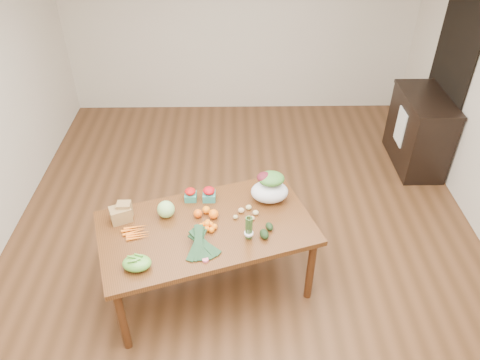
{
  "coord_description": "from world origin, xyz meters",
  "views": [
    {
      "loc": [
        -0.1,
        -3.57,
        3.48
      ],
      "look_at": [
        -0.04,
        0.0,
        0.81
      ],
      "focal_mm": 35.0,
      "sensor_mm": 36.0,
      "label": 1
    }
  ],
  "objects_px": {
    "dining_table": "(208,257)",
    "paper_bag": "(121,213)",
    "cabinet": "(419,131)",
    "kale_bunch": "(202,245)",
    "cabbage": "(166,209)",
    "mandarin_cluster": "(207,225)",
    "salad_bag": "(270,188)",
    "asparagus_bundle": "(249,228)"
  },
  "relations": [
    {
      "from": "salad_bag",
      "to": "mandarin_cluster",
      "type": "bearing_deg",
      "value": -145.63
    },
    {
      "from": "cabinet",
      "to": "cabbage",
      "type": "xyz_separation_m",
      "value": [
        -2.92,
        -1.87,
        0.36
      ]
    },
    {
      "from": "cabinet",
      "to": "paper_bag",
      "type": "height_order",
      "value": "cabinet"
    },
    {
      "from": "dining_table",
      "to": "paper_bag",
      "type": "bearing_deg",
      "value": 155.53
    },
    {
      "from": "paper_bag",
      "to": "cabbage",
      "type": "relative_size",
      "value": 1.53
    },
    {
      "from": "mandarin_cluster",
      "to": "kale_bunch",
      "type": "xyz_separation_m",
      "value": [
        -0.03,
        -0.28,
        0.04
      ]
    },
    {
      "from": "salad_bag",
      "to": "paper_bag",
      "type": "bearing_deg",
      "value": -168.7
    },
    {
      "from": "cabbage",
      "to": "dining_table",
      "type": "bearing_deg",
      "value": -21.31
    },
    {
      "from": "asparagus_bundle",
      "to": "dining_table",
      "type": "bearing_deg",
      "value": 138.12
    },
    {
      "from": "dining_table",
      "to": "asparagus_bundle",
      "type": "relative_size",
      "value": 7.26
    },
    {
      "from": "asparagus_bundle",
      "to": "kale_bunch",
      "type": "bearing_deg",
      "value": -176.31
    },
    {
      "from": "mandarin_cluster",
      "to": "salad_bag",
      "type": "xyz_separation_m",
      "value": [
        0.56,
        0.38,
        0.09
      ]
    },
    {
      "from": "cabbage",
      "to": "paper_bag",
      "type": "bearing_deg",
      "value": -172.48
    },
    {
      "from": "kale_bunch",
      "to": "cabbage",
      "type": "bearing_deg",
      "value": 108.94
    },
    {
      "from": "asparagus_bundle",
      "to": "salad_bag",
      "type": "xyz_separation_m",
      "value": [
        0.2,
        0.51,
        0.01
      ]
    },
    {
      "from": "dining_table",
      "to": "kale_bunch",
      "type": "xyz_separation_m",
      "value": [
        -0.02,
        -0.31,
        0.45
      ]
    },
    {
      "from": "dining_table",
      "to": "salad_bag",
      "type": "xyz_separation_m",
      "value": [
        0.57,
        0.35,
        0.51
      ]
    },
    {
      "from": "salad_bag",
      "to": "kale_bunch",
      "type": "bearing_deg",
      "value": -131.59
    },
    {
      "from": "cabbage",
      "to": "salad_bag",
      "type": "relative_size",
      "value": 0.45
    },
    {
      "from": "cabinet",
      "to": "kale_bunch",
      "type": "distance_m",
      "value": 3.49
    },
    {
      "from": "cabbage",
      "to": "mandarin_cluster",
      "type": "xyz_separation_m",
      "value": [
        0.36,
        -0.17,
        -0.04
      ]
    },
    {
      "from": "mandarin_cluster",
      "to": "salad_bag",
      "type": "height_order",
      "value": "salad_bag"
    },
    {
      "from": "cabinet",
      "to": "salad_bag",
      "type": "height_order",
      "value": "salad_bag"
    },
    {
      "from": "cabbage",
      "to": "kale_bunch",
      "type": "xyz_separation_m",
      "value": [
        0.34,
        -0.45,
        0.0
      ]
    },
    {
      "from": "mandarin_cluster",
      "to": "asparagus_bundle",
      "type": "xyz_separation_m",
      "value": [
        0.35,
        -0.13,
        0.08
      ]
    },
    {
      "from": "cabinet",
      "to": "asparagus_bundle",
      "type": "distance_m",
      "value": 3.12
    },
    {
      "from": "paper_bag",
      "to": "kale_bunch",
      "type": "bearing_deg",
      "value": -28.99
    },
    {
      "from": "cabbage",
      "to": "mandarin_cluster",
      "type": "bearing_deg",
      "value": -25.0
    },
    {
      "from": "dining_table",
      "to": "mandarin_cluster",
      "type": "distance_m",
      "value": 0.42
    },
    {
      "from": "dining_table",
      "to": "cabbage",
      "type": "height_order",
      "value": "cabbage"
    },
    {
      "from": "cabbage",
      "to": "salad_bag",
      "type": "height_order",
      "value": "salad_bag"
    },
    {
      "from": "paper_bag",
      "to": "asparagus_bundle",
      "type": "xyz_separation_m",
      "value": [
        1.1,
        -0.25,
        0.04
      ]
    },
    {
      "from": "dining_table",
      "to": "cabinet",
      "type": "xyz_separation_m",
      "value": [
        2.56,
        2.01,
        0.1
      ]
    },
    {
      "from": "mandarin_cluster",
      "to": "paper_bag",
      "type": "bearing_deg",
      "value": 170.96
    },
    {
      "from": "cabinet",
      "to": "asparagus_bundle",
      "type": "xyz_separation_m",
      "value": [
        -2.2,
        -2.17,
        0.4
      ]
    },
    {
      "from": "dining_table",
      "to": "cabinet",
      "type": "relative_size",
      "value": 1.78
    },
    {
      "from": "cabinet",
      "to": "kale_bunch",
      "type": "relative_size",
      "value": 2.55
    },
    {
      "from": "asparagus_bundle",
      "to": "salad_bag",
      "type": "height_order",
      "value": "salad_bag"
    },
    {
      "from": "dining_table",
      "to": "cabbage",
      "type": "xyz_separation_m",
      "value": [
        -0.35,
        0.14,
        0.45
      ]
    },
    {
      "from": "paper_bag",
      "to": "kale_bunch",
      "type": "height_order",
      "value": "paper_bag"
    },
    {
      "from": "paper_bag",
      "to": "kale_bunch",
      "type": "xyz_separation_m",
      "value": [
        0.72,
        -0.4,
        -0.0
      ]
    },
    {
      "from": "cabinet",
      "to": "salad_bag",
      "type": "xyz_separation_m",
      "value": [
        -2.0,
        -1.66,
        0.41
      ]
    }
  ]
}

